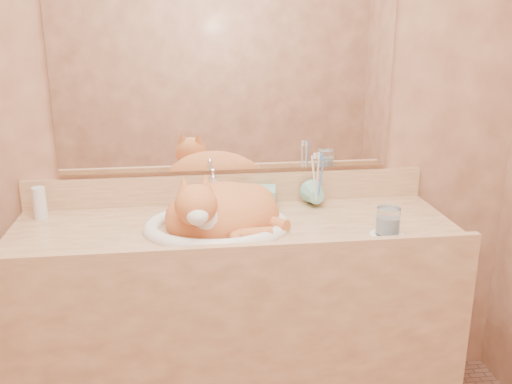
{
  "coord_description": "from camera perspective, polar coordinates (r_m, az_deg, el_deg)",
  "views": [
    {
      "loc": [
        -0.17,
        -1.2,
        1.58
      ],
      "look_at": [
        0.08,
        0.7,
        0.98
      ],
      "focal_mm": 40.0,
      "sensor_mm": 36.0,
      "label": 1
    }
  ],
  "objects": [
    {
      "name": "lotion_bottle",
      "position": [
        2.27,
        -20.83,
        -1.02
      ],
      "size": [
        0.05,
        0.05,
        0.12
      ],
      "primitive_type": "cylinder",
      "color": "silver",
      "rests_on": "vanity_counter"
    },
    {
      "name": "toothbrush_cup",
      "position": [
        2.23,
        6.13,
        -0.63
      ],
      "size": [
        0.1,
        0.1,
        0.09
      ],
      "primitive_type": "imported",
      "rotation": [
        0.0,
        0.0,
        0.04
      ],
      "color": "#7BC4AB",
      "rests_on": "vanity_counter"
    },
    {
      "name": "mirror",
      "position": [
        2.21,
        -2.99,
        12.37
      ],
      "size": [
        1.3,
        0.02,
        0.8
      ],
      "primitive_type": "cube",
      "color": "white",
      "rests_on": "wall_back"
    },
    {
      "name": "vanity_counter",
      "position": [
        2.25,
        -2.05,
        -13.5
      ],
      "size": [
        1.6,
        0.55,
        0.85
      ],
      "primitive_type": null,
      "color": "#9C6C46",
      "rests_on": "floor"
    },
    {
      "name": "saucer",
      "position": [
        2.01,
        12.97,
        -4.26
      ],
      "size": [
        0.12,
        0.12,
        0.01
      ],
      "primitive_type": "cylinder",
      "color": "white",
      "rests_on": "vanity_counter"
    },
    {
      "name": "soap_dispenser",
      "position": [
        2.17,
        0.89,
        0.17
      ],
      "size": [
        0.1,
        0.1,
        0.18
      ],
      "primitive_type": "imported",
      "rotation": [
        0.0,
        0.0,
        -0.17
      ],
      "color": "#7BC4AB",
      "rests_on": "vanity_counter"
    },
    {
      "name": "faucet",
      "position": [
        2.21,
        -4.27,
        0.04
      ],
      "size": [
        0.07,
        0.11,
        0.15
      ],
      "primitive_type": null,
      "rotation": [
        0.0,
        0.0,
        -0.28
      ],
      "color": "white",
      "rests_on": "vanity_counter"
    },
    {
      "name": "water_glass",
      "position": [
        1.99,
        13.07,
        -2.85
      ],
      "size": [
        0.08,
        0.08,
        0.1
      ],
      "primitive_type": "cylinder",
      "color": "white",
      "rests_on": "saucer"
    },
    {
      "name": "wall_back",
      "position": [
        2.24,
        -2.96,
        8.82
      ],
      "size": [
        2.4,
        0.02,
        2.5
      ],
      "primitive_type": "cube",
      "color": "#905A41",
      "rests_on": "ground"
    },
    {
      "name": "sink_basin",
      "position": [
        2.02,
        -3.94,
        -1.47
      ],
      "size": [
        0.59,
        0.52,
        0.16
      ],
      "primitive_type": null,
      "rotation": [
        0.0,
        0.0,
        0.2
      ],
      "color": "white",
      "rests_on": "vanity_counter"
    },
    {
      "name": "cat",
      "position": [
        2.02,
        -3.59,
        -1.75
      ],
      "size": [
        0.48,
        0.42,
        0.23
      ],
      "primitive_type": null,
      "rotation": [
        0.0,
        0.0,
        0.18
      ],
      "color": "#BF5E2C",
      "rests_on": "sink_basin"
    },
    {
      "name": "toothbrushes",
      "position": [
        2.21,
        6.2,
        1.59
      ],
      "size": [
        0.04,
        0.04,
        0.23
      ],
      "primitive_type": null,
      "color": "silver",
      "rests_on": "toothbrush_cup"
    }
  ]
}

